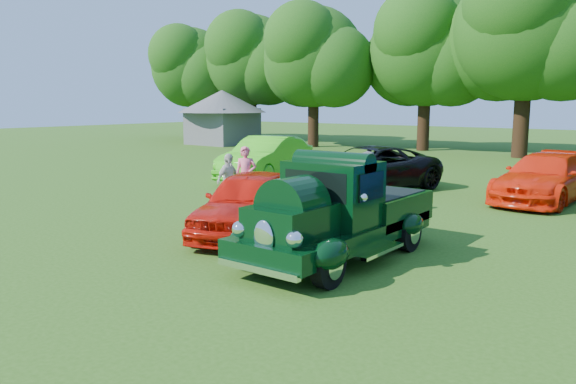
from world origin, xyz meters
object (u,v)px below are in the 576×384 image
Objects in this scene: spectator_grey at (368,182)px; spectator_white at (228,181)px; red_convertible at (250,203)px; spectator_pink at (246,176)px; hero_pickup at (339,216)px; back_car_lime at (266,158)px; back_car_black at (367,169)px; gazebo at (222,111)px; back_car_orange at (545,178)px.

spectator_white is (-3.51, -1.90, -0.06)m from spectator_grey.
spectator_pink is at bearing 110.82° from red_convertible.
spectator_grey is (3.45, 1.22, -0.02)m from spectator_pink.
hero_pickup is 6.16m from spectator_pink.
back_car_lime is 0.93× the size of back_car_black.
red_convertible is 28.66m from gazebo.
back_car_lime is 3.25× the size of spectator_white.
back_car_black is 0.87× the size of gazebo.
spectator_white reaches higher than red_convertible.
spectator_grey reaches higher than back_car_lime.
spectator_pink is 0.28× the size of gazebo.
gazebo reaches higher than spectator_grey.
gazebo reaches higher than spectator_white.
spectator_pink is at bearing -44.09° from gazebo.
gazebo reaches higher than back_car_black.
red_convertible is at bearing 170.72° from hero_pickup.
hero_pickup is 1.13× the size of red_convertible.
hero_pickup reaches higher than spectator_pink.
gazebo is at bearing 112.88° from red_convertible.
hero_pickup is 2.75m from red_convertible.
spectator_white is (-5.35, 2.47, -0.04)m from hero_pickup.
hero_pickup is 2.90× the size of spectator_grey.
spectator_grey is at bearing 54.74° from red_convertible.
red_convertible is at bearing -44.40° from gazebo.
back_car_black reaches higher than back_car_orange.
red_convertible is 3.32m from spectator_white.
red_convertible is at bearing -82.76° from spectator_pink.
spectator_pink is (-6.88, -6.10, 0.14)m from back_car_orange.
hero_pickup is at bearing -32.00° from red_convertible.
back_car_orange is (1.59, 9.26, -0.10)m from hero_pickup.
spectator_pink is at bearing -142.98° from spectator_grey.
back_car_black reaches higher than red_convertible.
back_car_orange is (4.30, 8.81, -0.01)m from red_convertible.
back_car_lime reaches higher than spectator_white.
spectator_grey is 0.27× the size of gazebo.
back_car_black is at bearing 75.51° from red_convertible.
red_convertible is 2.48× the size of spectator_pink.
back_car_orange is (9.98, 1.46, -0.12)m from back_car_lime.
red_convertible is at bearing -66.57° from back_car_black.
gazebo reaches higher than hero_pickup.
back_car_lime is 1.02× the size of back_car_orange.
back_car_lime reaches higher than red_convertible.
back_car_black is 3.49× the size of spectator_white.
red_convertible is 4.02m from spectator_grey.
spectator_pink is at bearing -9.16° from spectator_white.
back_car_orange is at bearing -3.98° from back_car_lime.
gazebo reaches higher than back_car_orange.
gazebo is (-24.75, 11.20, 1.66)m from back_car_orange.
back_car_orange is 0.79× the size of gazebo.
spectator_pink is 1.11× the size of spectator_white.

